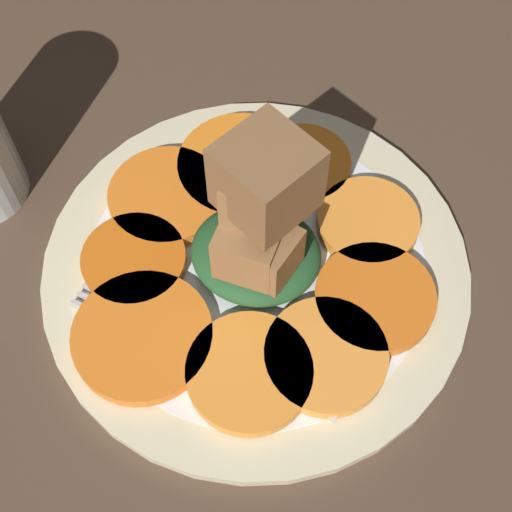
{
  "coord_description": "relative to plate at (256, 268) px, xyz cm",
  "views": [
    {
      "loc": [
        6.01,
        -22.98,
        45.11
      ],
      "look_at": [
        0.0,
        0.0,
        4.1
      ],
      "focal_mm": 50.0,
      "sensor_mm": 36.0,
      "label": 1
    }
  ],
  "objects": [
    {
      "name": "center_pile",
      "position": [
        0.15,
        -0.15,
        5.44
      ],
      "size": [
        8.69,
        8.81,
        12.32
      ],
      "color": "#235128",
      "rests_on": "plate"
    },
    {
      "name": "table_slab",
      "position": [
        0.0,
        0.0,
        -1.52
      ],
      "size": [
        120.0,
        120.0,
        2.0
      ],
      "primitive_type": "cube",
      "color": "#4C3828",
      "rests_on": "ground"
    },
    {
      "name": "carrot_slice_4",
      "position": [
        -7.93,
        -2.11,
        1.09
      ],
      "size": [
        7.03,
        7.03,
        1.01
      ],
      "primitive_type": "cylinder",
      "color": "#D56013",
      "rests_on": "plate"
    },
    {
      "name": "carrot_slice_6",
      "position": [
        1.62,
        -7.83,
        1.09
      ],
      "size": [
        7.9,
        7.9,
        1.01
      ],
      "primitive_type": "cylinder",
      "color": "orange",
      "rests_on": "plate"
    },
    {
      "name": "carrot_slice_0",
      "position": [
        6.74,
        4.9,
        1.09
      ],
      "size": [
        7.1,
        7.1,
        1.01
      ],
      "primitive_type": "cylinder",
      "color": "orange",
      "rests_on": "plate"
    },
    {
      "name": "carrot_slice_3",
      "position": [
        -7.44,
        3.42,
        1.09
      ],
      "size": [
        8.25,
        8.25,
        1.01
      ],
      "primitive_type": "cylinder",
      "color": "orange",
      "rests_on": "plate"
    },
    {
      "name": "carrot_slice_2",
      "position": [
        -3.04,
        7.35,
        1.09
      ],
      "size": [
        9.24,
        9.24,
        1.01
      ],
      "primitive_type": "cylinder",
      "color": "orange",
      "rests_on": "plate"
    },
    {
      "name": "fork",
      "position": [
        -2.07,
        -6.8,
        0.78
      ],
      "size": [
        18.54,
        5.57,
        0.4
      ],
      "rotation": [
        0.0,
        0.0,
        -0.21
      ],
      "color": "#B2B2B7",
      "rests_on": "plate"
    },
    {
      "name": "plate",
      "position": [
        0.0,
        0.0,
        0.0
      ],
      "size": [
        29.03,
        29.03,
        1.05
      ],
      "color": "beige",
      "rests_on": "table_slab"
    },
    {
      "name": "carrot_slice_7",
      "position": [
        5.96,
        -5.57,
        1.09
      ],
      "size": [
        7.77,
        7.77,
        1.01
      ],
      "primitive_type": "cylinder",
      "color": "orange",
      "rests_on": "plate"
    },
    {
      "name": "carrot_slice_5",
      "position": [
        -5.54,
        -7.21,
        1.09
      ],
      "size": [
        8.97,
        8.97,
        1.01
      ],
      "primitive_type": "cylinder",
      "color": "orange",
      "rests_on": "plate"
    },
    {
      "name": "carrot_slice_1",
      "position": [
        1.26,
        8.56,
        1.09
      ],
      "size": [
        7.02,
        7.02,
        1.01
      ],
      "primitive_type": "cylinder",
      "color": "orange",
      "rests_on": "plate"
    },
    {
      "name": "carrot_slice_8",
      "position": [
        8.23,
        -0.81,
        1.09
      ],
      "size": [
        7.91,
        7.91,
        1.01
      ],
      "primitive_type": "cylinder",
      "color": "orange",
      "rests_on": "plate"
    }
  ]
}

